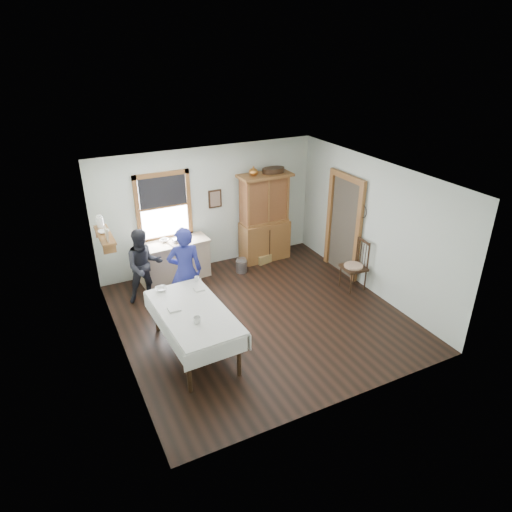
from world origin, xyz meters
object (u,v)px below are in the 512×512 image
spindle_chair (354,265)px  figure_dark (145,268)px  work_counter (174,261)px  dining_table (194,331)px  pail (241,266)px  china_hutch (265,218)px  wicker_basket (263,258)px  woman_blue (186,275)px

spindle_chair → figure_dark: (-3.93, 1.46, 0.16)m
work_counter → spindle_chair: spindle_chair is taller
dining_table → pail: (1.89, 2.23, -0.27)m
dining_table → pail: dining_table is taller
china_hutch → pail: bearing=-154.1°
wicker_basket → woman_blue: size_ratio=0.21×
spindle_chair → pail: (-1.75, 1.70, -0.40)m
dining_table → spindle_chair: size_ratio=1.87×
work_counter → figure_dark: size_ratio=1.08×
dining_table → wicker_basket: dining_table is taller
china_hutch → spindle_chair: (0.97, -2.09, -0.49)m
spindle_chair → woman_blue: woman_blue is taller
work_counter → spindle_chair: size_ratio=1.41×
woman_blue → figure_dark: size_ratio=1.16×
work_counter → figure_dark: figure_dark is taller
china_hutch → wicker_basket: bearing=-126.8°
dining_table → woman_blue: size_ratio=1.24×
wicker_basket → woman_blue: bearing=-151.2°
spindle_chair → woman_blue: bearing=173.5°
dining_table → pail: 2.94m
dining_table → figure_dark: figure_dark is taller
china_hutch → pail: size_ratio=7.58×
wicker_basket → figure_dark: (-2.82, -0.44, 0.60)m
woman_blue → china_hutch: bearing=-136.7°
figure_dark → wicker_basket: bearing=10.2°
wicker_basket → woman_blue: (-2.25, -1.24, 0.71)m
pail → figure_dark: size_ratio=0.19×
pail → figure_dark: 2.26m
dining_table → figure_dark: (-0.29, 2.00, 0.30)m
woman_blue → pail: bearing=-134.8°
work_counter → spindle_chair: 3.77m
work_counter → china_hutch: bearing=-2.6°
china_hutch → dining_table: 3.79m
china_hutch → figure_dark: (-2.96, -0.62, -0.32)m
dining_table → china_hutch: bearing=44.5°
wicker_basket → figure_dark: bearing=-171.2°
wicker_basket → work_counter: bearing=176.1°
pail → woman_blue: size_ratio=0.17×
work_counter → china_hutch: size_ratio=0.74×
spindle_chair → figure_dark: 4.20m
figure_dark → china_hutch: bearing=13.3°
china_hutch → woman_blue: china_hutch is taller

